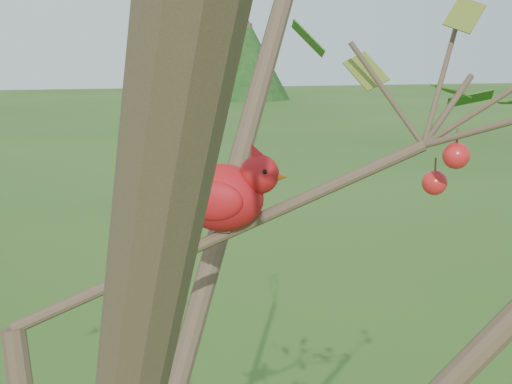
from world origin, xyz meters
TOP-DOWN VIEW (x-y plane):
  - crabapple_tree at (0.03, -0.02)m, footprint 2.35×2.05m
  - cardinal at (0.26, 0.07)m, footprint 0.20×0.13m
  - distant_trees at (-0.24, 25.14)m, footprint 39.37×13.25m

SIDE VIEW (x-z plane):
  - distant_trees at x=-0.24m, z-range -0.23..3.36m
  - crabapple_tree at x=0.03m, z-range 0.65..3.60m
  - cardinal at x=0.26m, z-range 2.07..2.21m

